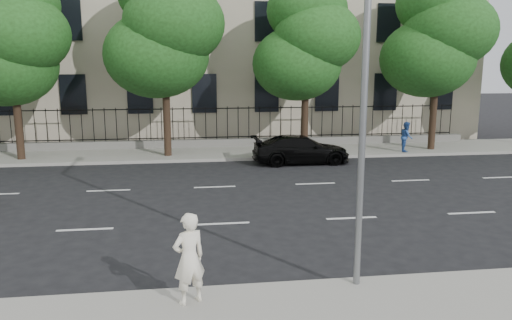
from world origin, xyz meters
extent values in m
plane|color=black|center=(0.00, 0.00, 0.00)|extent=(120.00, 120.00, 0.00)
cube|color=gray|center=(0.00, 14.00, 0.07)|extent=(60.00, 4.00, 0.15)
cube|color=slate|center=(0.00, 15.70, 0.35)|extent=(30.00, 0.50, 0.40)
cube|color=black|center=(0.00, 15.70, 0.65)|extent=(28.80, 0.05, 0.05)
cube|color=black|center=(0.00, 15.70, 2.25)|extent=(28.80, 0.05, 0.05)
cylinder|color=slate|center=(2.50, -2.30, 4.15)|extent=(0.14, 0.14, 8.00)
cylinder|color=#382619|center=(-9.00, 13.20, 1.64)|extent=(0.36, 0.36, 2.97)
ellipsoid|color=#1D4115|center=(-9.40, 13.50, 4.62)|extent=(4.75, 4.75, 3.90)
ellipsoid|color=#1D4115|center=(-8.50, 13.00, 6.00)|extent=(4.50, 4.50, 3.70)
ellipsoid|color=#1D4115|center=(-8.90, 13.60, 7.38)|extent=(4.25, 4.25, 3.50)
cylinder|color=#382619|center=(-2.00, 13.20, 1.81)|extent=(0.36, 0.36, 3.32)
ellipsoid|color=#1D4115|center=(-2.40, 13.50, 5.09)|extent=(5.13, 5.13, 4.21)
ellipsoid|color=#1D4115|center=(-1.50, 13.00, 6.58)|extent=(4.86, 4.86, 4.00)
cylinder|color=#382619|center=(5.00, 13.20, 1.69)|extent=(0.36, 0.36, 3.08)
ellipsoid|color=#1D4115|center=(4.60, 13.50, 4.67)|extent=(4.56, 4.56, 3.74)
ellipsoid|color=#1D4115|center=(5.50, 13.00, 5.99)|extent=(4.32, 4.32, 3.55)
ellipsoid|color=#1D4115|center=(5.10, 13.60, 7.31)|extent=(4.08, 4.08, 3.36)
cylinder|color=#382619|center=(12.00, 13.20, 1.76)|extent=(0.36, 0.36, 3.22)
ellipsoid|color=#1D4115|center=(11.60, 13.50, 4.93)|extent=(4.94, 4.94, 4.06)
ellipsoid|color=#1D4115|center=(12.50, 13.00, 6.36)|extent=(4.68, 4.68, 3.85)
ellipsoid|color=#1D4115|center=(12.10, 13.60, 7.79)|extent=(4.42, 4.42, 3.64)
imported|color=black|center=(4.33, 11.08, 0.67)|extent=(4.67, 1.96, 1.35)
imported|color=white|center=(-1.00, -2.69, 1.06)|extent=(0.79, 0.69, 1.82)
imported|color=#2B519B|center=(10.31, 12.64, 0.93)|extent=(0.81, 0.91, 1.56)
camera|label=1|loc=(-0.95, -11.80, 4.77)|focal=35.00mm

